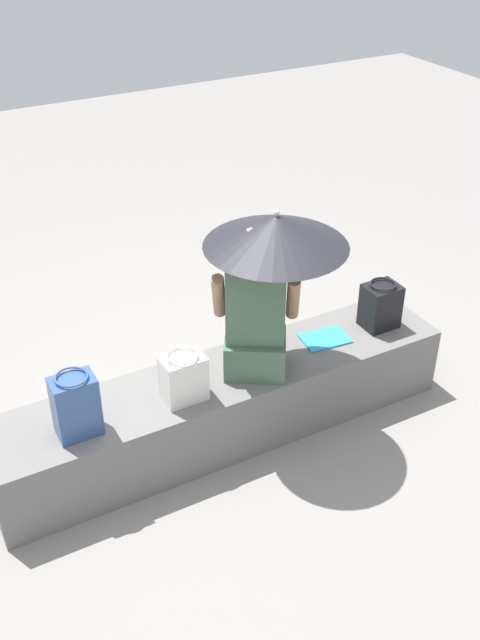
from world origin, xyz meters
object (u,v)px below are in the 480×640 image
object	(u,v)px
handbag_black	(76,406)
tote_bag_canvas	(183,377)
person_seated	(256,312)
shoulder_bag_spare	(380,305)
parasol	(276,231)
magazine	(325,338)

from	to	relation	value
handbag_black	tote_bag_canvas	world-z (taller)	handbag_black
person_seated	shoulder_bag_spare	xyz separation A→B (m)	(-0.90, -0.03, -0.24)
handbag_black	shoulder_bag_spare	bearing A→B (deg)	-177.94
person_seated	handbag_black	distance (m)	1.07
handbag_black	parasol	bearing A→B (deg)	-179.46
shoulder_bag_spare	magazine	distance (m)	0.41
parasol	handbag_black	world-z (taller)	parasol
parasol	magazine	size ratio (longest dim) A/B	3.51
shoulder_bag_spare	magazine	world-z (taller)	shoulder_bag_spare
tote_bag_canvas	person_seated	bearing A→B (deg)	-174.93
person_seated	shoulder_bag_spare	size ratio (longest dim) A/B	2.95
parasol	magazine	world-z (taller)	parasol
tote_bag_canvas	shoulder_bag_spare	xyz separation A→B (m)	(-1.36, -0.07, 0.01)
tote_bag_canvas	magazine	distance (m)	1.00
person_seated	handbag_black	world-z (taller)	person_seated
person_seated	handbag_black	xyz separation A→B (m)	(1.05, 0.04, -0.21)
parasol	handbag_black	distance (m)	1.34
shoulder_bag_spare	tote_bag_canvas	bearing A→B (deg)	2.95
tote_bag_canvas	shoulder_bag_spare	world-z (taller)	shoulder_bag_spare
parasol	magazine	bearing A→B (deg)	-168.06
person_seated	tote_bag_canvas	bearing A→B (deg)	5.07
shoulder_bag_spare	magazine	xyz separation A→B (m)	(0.38, -0.03, -0.14)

